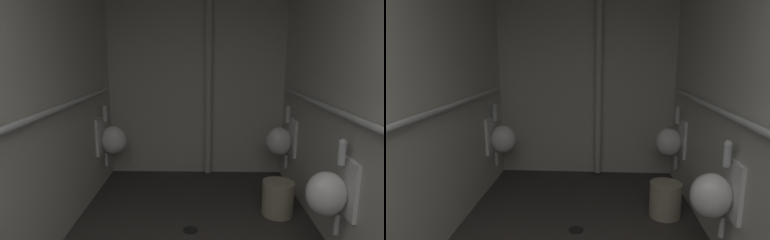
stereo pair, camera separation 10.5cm
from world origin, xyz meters
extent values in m
cube|color=beige|center=(-1.19, 2.05, 1.34)|extent=(0.06, 4.21, 2.67)
cube|color=beige|center=(1.19, 2.05, 1.34)|extent=(0.06, 4.21, 2.67)
cube|color=beige|center=(0.00, 4.12, 1.34)|extent=(2.44, 0.06, 2.67)
ellipsoid|color=white|center=(-0.99, 3.56, 0.59)|extent=(0.30, 0.26, 0.34)
cube|color=white|center=(-1.15, 3.56, 0.64)|extent=(0.03, 0.30, 0.44)
cylinder|color=silver|center=(-1.08, 3.56, 0.90)|extent=(0.06, 0.06, 0.16)
sphere|color=silver|center=(-1.08, 3.56, 0.99)|extent=(0.06, 0.06, 0.06)
cylinder|color=#B2B2B2|center=(-1.09, 3.56, 0.34)|extent=(0.04, 0.04, 0.16)
ellipsoid|color=white|center=(0.99, 2.08, 0.59)|extent=(0.30, 0.26, 0.34)
cube|color=white|center=(1.15, 2.08, 0.64)|extent=(0.03, 0.30, 0.44)
cylinder|color=silver|center=(1.08, 2.08, 0.90)|extent=(0.06, 0.06, 0.16)
sphere|color=silver|center=(1.08, 2.08, 0.99)|extent=(0.06, 0.06, 0.06)
cylinder|color=#B2B2B2|center=(1.09, 2.08, 0.34)|extent=(0.04, 0.04, 0.16)
ellipsoid|color=white|center=(0.99, 3.55, 0.59)|extent=(0.30, 0.26, 0.34)
cube|color=white|center=(1.15, 3.55, 0.64)|extent=(0.03, 0.30, 0.44)
cylinder|color=silver|center=(1.08, 3.55, 0.90)|extent=(0.06, 0.06, 0.16)
sphere|color=silver|center=(1.08, 3.55, 0.99)|extent=(0.06, 0.06, 0.06)
cylinder|color=#B2B2B2|center=(1.09, 3.55, 0.34)|extent=(0.04, 0.04, 0.16)
cylinder|color=#B2B2B2|center=(-1.10, 2.07, 1.18)|extent=(0.05, 3.40, 0.05)
sphere|color=#B2B2B2|center=(-1.10, 3.76, 1.18)|extent=(0.06, 0.06, 0.06)
cylinder|color=#B2B2B2|center=(1.10, 2.06, 1.18)|extent=(0.05, 3.40, 0.05)
sphere|color=#B2B2B2|center=(1.10, 3.75, 1.18)|extent=(0.06, 0.06, 0.06)
cylinder|color=beige|center=(0.16, 4.01, 1.34)|extent=(0.09, 0.09, 2.62)
cylinder|color=black|center=(-0.04, 2.56, 0.00)|extent=(0.14, 0.14, 0.01)
cylinder|color=#9E937A|center=(0.84, 2.89, 0.18)|extent=(0.31, 0.31, 0.35)
camera|label=1|loc=(0.04, -0.22, 1.62)|focal=30.52mm
camera|label=2|loc=(0.15, -0.22, 1.62)|focal=30.52mm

